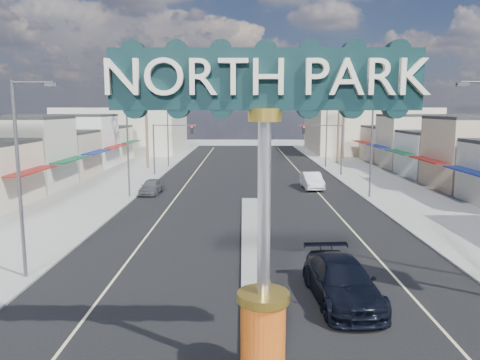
{
  "coord_description": "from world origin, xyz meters",
  "views": [
    {
      "loc": [
        -0.59,
        -10.59,
        7.74
      ],
      "look_at": [
        -0.72,
        12.12,
        4.3
      ],
      "focal_mm": 35.0,
      "sensor_mm": 36.0,
      "label": 1
    }
  ],
  "objects_px": {
    "streetlight_r_mid": "(370,140)",
    "gateway_sign": "(264,177)",
    "palm_right_mid": "(340,89)",
    "traffic_signal_right": "(326,139)",
    "streetlight_r_far": "(325,130)",
    "streetlight_l_near": "(22,170)",
    "suv_right": "(342,281)",
    "palm_right_far": "(345,78)",
    "car_parked_right": "(312,181)",
    "streetlight_l_mid": "(130,140)",
    "traffic_signal_left": "(169,139)",
    "palm_left_far": "(145,79)",
    "streetlight_l_far": "(169,130)",
    "car_parked_left": "(151,187)"
  },
  "relations": [
    {
      "from": "streetlight_r_mid",
      "to": "gateway_sign",
      "type": "bearing_deg",
      "value": -110.42
    },
    {
      "from": "gateway_sign",
      "to": "palm_right_mid",
      "type": "distance_m",
      "value": 55.76
    },
    {
      "from": "traffic_signal_right",
      "to": "streetlight_r_far",
      "type": "bearing_deg",
      "value": 81.14
    },
    {
      "from": "streetlight_l_near",
      "to": "traffic_signal_right",
      "type": "bearing_deg",
      "value": 60.01
    },
    {
      "from": "traffic_signal_right",
      "to": "suv_right",
      "type": "relative_size",
      "value": 1.02
    },
    {
      "from": "palm_right_far",
      "to": "car_parked_right",
      "type": "xyz_separation_m",
      "value": [
        -8.79,
        -27.17,
        -11.58
      ]
    },
    {
      "from": "streetlight_l_mid",
      "to": "streetlight_r_mid",
      "type": "height_order",
      "value": "same"
    },
    {
      "from": "streetlight_l_mid",
      "to": "palm_right_far",
      "type": "bearing_deg",
      "value": 51.52
    },
    {
      "from": "traffic_signal_left",
      "to": "gateway_sign",
      "type": "bearing_deg",
      "value": -77.67
    },
    {
      "from": "streetlight_r_far",
      "to": "palm_left_far",
      "type": "xyz_separation_m",
      "value": [
        -23.43,
        -2.0,
        6.43
      ]
    },
    {
      "from": "streetlight_r_far",
      "to": "palm_right_mid",
      "type": "bearing_deg",
      "value": 57.31
    },
    {
      "from": "traffic_signal_left",
      "to": "streetlight_l_far",
      "type": "height_order",
      "value": "streetlight_l_far"
    },
    {
      "from": "streetlight_l_far",
      "to": "palm_left_far",
      "type": "bearing_deg",
      "value": -142.08
    },
    {
      "from": "streetlight_r_mid",
      "to": "streetlight_l_near",
      "type": "bearing_deg",
      "value": -136.21
    },
    {
      "from": "streetlight_l_mid",
      "to": "streetlight_l_far",
      "type": "bearing_deg",
      "value": 90.0
    },
    {
      "from": "traffic_signal_right",
      "to": "car_parked_right",
      "type": "distance_m",
      "value": 10.25
    },
    {
      "from": "suv_right",
      "to": "streetlight_r_far",
      "type": "bearing_deg",
      "value": 76.92
    },
    {
      "from": "streetlight_l_far",
      "to": "streetlight_r_mid",
      "type": "distance_m",
      "value": 30.32
    },
    {
      "from": "streetlight_r_far",
      "to": "gateway_sign",
      "type": "bearing_deg",
      "value": -101.78
    },
    {
      "from": "traffic_signal_right",
      "to": "streetlight_r_far",
      "type": "height_order",
      "value": "streetlight_r_far"
    },
    {
      "from": "palm_right_mid",
      "to": "car_parked_right",
      "type": "height_order",
      "value": "palm_right_mid"
    },
    {
      "from": "streetlight_l_near",
      "to": "suv_right",
      "type": "height_order",
      "value": "streetlight_l_near"
    },
    {
      "from": "gateway_sign",
      "to": "suv_right",
      "type": "relative_size",
      "value": 1.56
    },
    {
      "from": "palm_left_far",
      "to": "streetlight_l_near",
      "type": "bearing_deg",
      "value": -86.33
    },
    {
      "from": "streetlight_l_mid",
      "to": "palm_left_far",
      "type": "xyz_separation_m",
      "value": [
        -2.57,
        20.0,
        6.43
      ]
    },
    {
      "from": "traffic_signal_left",
      "to": "traffic_signal_right",
      "type": "bearing_deg",
      "value": 0.0
    },
    {
      "from": "palm_right_mid",
      "to": "palm_right_far",
      "type": "distance_m",
      "value": 6.57
    },
    {
      "from": "palm_right_far",
      "to": "palm_left_far",
      "type": "bearing_deg",
      "value": -156.8
    },
    {
      "from": "streetlight_l_near",
      "to": "suv_right",
      "type": "relative_size",
      "value": 1.53
    },
    {
      "from": "streetlight_l_mid",
      "to": "traffic_signal_right",
      "type": "bearing_deg",
      "value": 35.5
    },
    {
      "from": "palm_right_far",
      "to": "car_parked_right",
      "type": "bearing_deg",
      "value": -107.93
    },
    {
      "from": "streetlight_r_mid",
      "to": "car_parked_right",
      "type": "bearing_deg",
      "value": 131.22
    },
    {
      "from": "palm_right_mid",
      "to": "streetlight_l_mid",
      "type": "bearing_deg",
      "value": -132.03
    },
    {
      "from": "streetlight_l_far",
      "to": "palm_left_far",
      "type": "relative_size",
      "value": 0.69
    },
    {
      "from": "streetlight_l_near",
      "to": "gateway_sign",
      "type": "bearing_deg",
      "value": -37.55
    },
    {
      "from": "traffic_signal_left",
      "to": "palm_left_far",
      "type": "distance_m",
      "value": 10.14
    },
    {
      "from": "traffic_signal_left",
      "to": "palm_left_far",
      "type": "relative_size",
      "value": 0.46
    },
    {
      "from": "streetlight_l_mid",
      "to": "palm_right_mid",
      "type": "xyz_separation_m",
      "value": [
        23.43,
        26.0,
        5.54
      ]
    },
    {
      "from": "palm_right_far",
      "to": "car_parked_left",
      "type": "bearing_deg",
      "value": -128.5
    },
    {
      "from": "streetlight_l_far",
      "to": "car_parked_right",
      "type": "bearing_deg",
      "value": -45.91
    },
    {
      "from": "car_parked_left",
      "to": "suv_right",
      "type": "bearing_deg",
      "value": -59.59
    },
    {
      "from": "streetlight_l_mid",
      "to": "palm_right_far",
      "type": "height_order",
      "value": "palm_right_far"
    },
    {
      "from": "streetlight_l_near",
      "to": "suv_right",
      "type": "xyz_separation_m",
      "value": [
        13.87,
        -2.47,
        -4.22
      ]
    },
    {
      "from": "traffic_signal_right",
      "to": "car_parked_left",
      "type": "relative_size",
      "value": 1.46
    },
    {
      "from": "streetlight_l_far",
      "to": "palm_right_far",
      "type": "relative_size",
      "value": 0.64
    },
    {
      "from": "traffic_signal_right",
      "to": "car_parked_left",
      "type": "bearing_deg",
      "value": -146.21
    },
    {
      "from": "palm_right_mid",
      "to": "gateway_sign",
      "type": "bearing_deg",
      "value": -103.53
    },
    {
      "from": "streetlight_l_mid",
      "to": "car_parked_right",
      "type": "relative_size",
      "value": 1.84
    },
    {
      "from": "palm_right_far",
      "to": "car_parked_right",
      "type": "height_order",
      "value": "palm_right_far"
    },
    {
      "from": "traffic_signal_right",
      "to": "palm_right_mid",
      "type": "xyz_separation_m",
      "value": [
        3.82,
        12.01,
        6.33
      ]
    }
  ]
}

